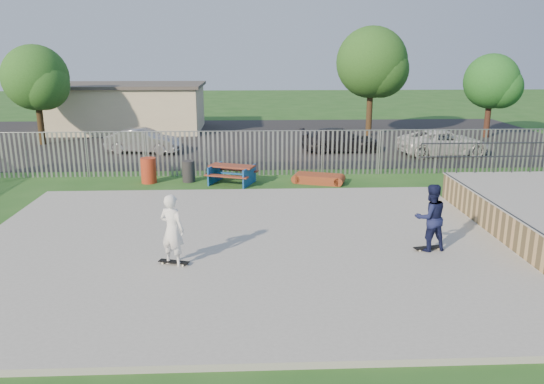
{
  "coord_description": "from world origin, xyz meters",
  "views": [
    {
      "loc": [
        0.33,
        -14.18,
        5.47
      ],
      "look_at": [
        1.05,
        2.0,
        1.1
      ],
      "focal_mm": 35.0,
      "sensor_mm": 36.0,
      "label": 1
    }
  ],
  "objects_px": {
    "trash_bin_red": "(149,170)",
    "car_silver": "(143,141)",
    "car_dark": "(340,140)",
    "funbox": "(318,179)",
    "skater_navy": "(430,217)",
    "car_white": "(444,143)",
    "skater_white": "(172,230)",
    "tree_right": "(491,82)",
    "picnic_table": "(232,174)",
    "trash_bin_grey": "(189,171)",
    "tree_mid": "(372,63)",
    "tree_left": "(35,78)"
  },
  "relations": [
    {
      "from": "picnic_table",
      "to": "skater_white",
      "type": "distance_m",
      "value": 9.08
    },
    {
      "from": "tree_left",
      "to": "skater_navy",
      "type": "relative_size",
      "value": 3.11
    },
    {
      "from": "tree_left",
      "to": "tree_mid",
      "type": "relative_size",
      "value": 0.83
    },
    {
      "from": "car_dark",
      "to": "funbox",
      "type": "bearing_deg",
      "value": 159.08
    },
    {
      "from": "picnic_table",
      "to": "tree_right",
      "type": "xyz_separation_m",
      "value": [
        15.9,
        11.37,
        3.12
      ]
    },
    {
      "from": "funbox",
      "to": "trash_bin_red",
      "type": "xyz_separation_m",
      "value": [
        -7.17,
        0.34,
        0.35
      ]
    },
    {
      "from": "picnic_table",
      "to": "car_silver",
      "type": "relative_size",
      "value": 0.57
    },
    {
      "from": "tree_mid",
      "to": "car_dark",
      "type": "bearing_deg",
      "value": -116.79
    },
    {
      "from": "tree_mid",
      "to": "skater_white",
      "type": "relative_size",
      "value": 3.73
    },
    {
      "from": "picnic_table",
      "to": "skater_white",
      "type": "bearing_deg",
      "value": -77.24
    },
    {
      "from": "trash_bin_grey",
      "to": "tree_mid",
      "type": "xyz_separation_m",
      "value": [
        10.4,
        12.01,
        4.2
      ]
    },
    {
      "from": "tree_left",
      "to": "tree_mid",
      "type": "distance_m",
      "value": 20.21
    },
    {
      "from": "picnic_table",
      "to": "car_white",
      "type": "bearing_deg",
      "value": 47.74
    },
    {
      "from": "skater_navy",
      "to": "car_white",
      "type": "bearing_deg",
      "value": -122.47
    },
    {
      "from": "tree_right",
      "to": "skater_navy",
      "type": "height_order",
      "value": "tree_right"
    },
    {
      "from": "trash_bin_red",
      "to": "tree_mid",
      "type": "distance_m",
      "value": 17.6
    },
    {
      "from": "skater_white",
      "to": "skater_navy",
      "type": "bearing_deg",
      "value": -146.85
    },
    {
      "from": "car_dark",
      "to": "tree_left",
      "type": "xyz_separation_m",
      "value": [
        -17.25,
        3.05,
        3.22
      ]
    },
    {
      "from": "car_dark",
      "to": "tree_right",
      "type": "bearing_deg",
      "value": -70.37
    },
    {
      "from": "picnic_table",
      "to": "funbox",
      "type": "relative_size",
      "value": 1.14
    },
    {
      "from": "trash_bin_red",
      "to": "car_silver",
      "type": "height_order",
      "value": "car_silver"
    },
    {
      "from": "car_silver",
      "to": "car_white",
      "type": "bearing_deg",
      "value": -83.17
    },
    {
      "from": "funbox",
      "to": "skater_navy",
      "type": "bearing_deg",
      "value": -58.07
    },
    {
      "from": "car_silver",
      "to": "skater_navy",
      "type": "height_order",
      "value": "skater_navy"
    },
    {
      "from": "car_silver",
      "to": "skater_white",
      "type": "height_order",
      "value": "skater_white"
    },
    {
      "from": "car_white",
      "to": "tree_mid",
      "type": "xyz_separation_m",
      "value": [
        -2.53,
        6.76,
        3.97
      ]
    },
    {
      "from": "picnic_table",
      "to": "trash_bin_red",
      "type": "distance_m",
      "value": 3.53
    },
    {
      "from": "car_silver",
      "to": "trash_bin_grey",
      "type": "bearing_deg",
      "value": -143.02
    },
    {
      "from": "trash_bin_grey",
      "to": "tree_left",
      "type": "relative_size",
      "value": 0.16
    },
    {
      "from": "car_silver",
      "to": "picnic_table",
      "type": "bearing_deg",
      "value": -132.97
    },
    {
      "from": "tree_left",
      "to": "skater_white",
      "type": "height_order",
      "value": "tree_left"
    },
    {
      "from": "trash_bin_grey",
      "to": "skater_white",
      "type": "xyz_separation_m",
      "value": [
        0.62,
        -9.39,
        0.62
      ]
    },
    {
      "from": "trash_bin_red",
      "to": "car_silver",
      "type": "relative_size",
      "value": 0.27
    },
    {
      "from": "picnic_table",
      "to": "funbox",
      "type": "xyz_separation_m",
      "value": [
        3.65,
        -0.04,
        -0.22
      ]
    },
    {
      "from": "trash_bin_red",
      "to": "skater_navy",
      "type": "xyz_separation_m",
      "value": [
        9.12,
        -8.56,
        0.54
      ]
    },
    {
      "from": "tree_right",
      "to": "trash_bin_red",
      "type": "bearing_deg",
      "value": -150.32
    },
    {
      "from": "tree_left",
      "to": "skater_navy",
      "type": "bearing_deg",
      "value": -46.81
    },
    {
      "from": "trash_bin_red",
      "to": "car_silver",
      "type": "bearing_deg",
      "value": 102.39
    },
    {
      "from": "funbox",
      "to": "car_white",
      "type": "xyz_separation_m",
      "value": [
        7.42,
        5.72,
        0.5
      ]
    },
    {
      "from": "tree_right",
      "to": "skater_navy",
      "type": "relative_size",
      "value": 2.83
    },
    {
      "from": "car_silver",
      "to": "tree_mid",
      "type": "distance_m",
      "value": 15.12
    },
    {
      "from": "car_dark",
      "to": "trash_bin_red",
      "type": "bearing_deg",
      "value": 121.41
    },
    {
      "from": "trash_bin_red",
      "to": "skater_white",
      "type": "bearing_deg",
      "value": -76.17
    },
    {
      "from": "car_silver",
      "to": "car_dark",
      "type": "bearing_deg",
      "value": -78.92
    },
    {
      "from": "picnic_table",
      "to": "funbox",
      "type": "height_order",
      "value": "picnic_table"
    },
    {
      "from": "car_dark",
      "to": "car_white",
      "type": "bearing_deg",
      "value": -107.14
    },
    {
      "from": "trash_bin_grey",
      "to": "car_dark",
      "type": "distance_m",
      "value": 10.0
    },
    {
      "from": "skater_white",
      "to": "tree_right",
      "type": "bearing_deg",
      "value": -102.89
    },
    {
      "from": "funbox",
      "to": "skater_navy",
      "type": "height_order",
      "value": "skater_navy"
    },
    {
      "from": "car_dark",
      "to": "car_white",
      "type": "relative_size",
      "value": 0.92
    }
  ]
}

